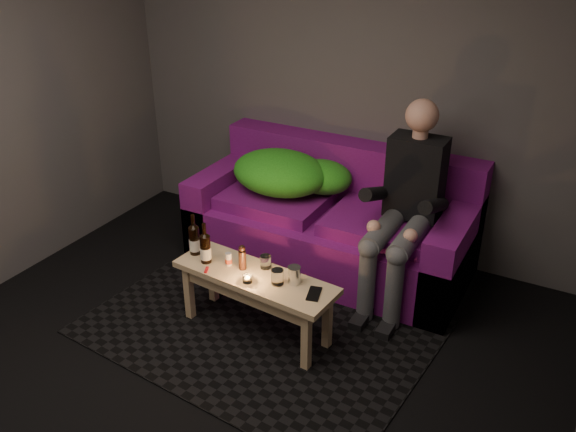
# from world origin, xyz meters

# --- Properties ---
(floor) EXTENTS (4.50, 4.50, 0.00)m
(floor) POSITION_xyz_m (0.00, 0.00, 0.00)
(floor) COLOR black
(floor) RESTS_ON ground
(room) EXTENTS (4.50, 4.50, 4.50)m
(room) POSITION_xyz_m (0.00, 0.47, 1.64)
(room) COLOR silver
(room) RESTS_ON ground
(rug) EXTENTS (2.35, 1.80, 0.01)m
(rug) POSITION_xyz_m (0.01, 0.80, 0.01)
(rug) COLOR black
(rug) RESTS_ON floor
(sofa) EXTENTS (2.14, 0.96, 0.92)m
(sofa) POSITION_xyz_m (0.07, 1.82, 0.33)
(sofa) COLOR #700F6F
(sofa) RESTS_ON floor
(green_blanket) EXTENTS (0.94, 0.64, 0.32)m
(green_blanket) POSITION_xyz_m (-0.33, 1.81, 0.69)
(green_blanket) COLOR #218D19
(green_blanket) RESTS_ON sofa
(person) EXTENTS (0.38, 0.89, 1.43)m
(person) POSITION_xyz_m (0.69, 1.65, 0.74)
(person) COLOR black
(person) RESTS_ON sofa
(coffee_table) EXTENTS (1.14, 0.45, 0.45)m
(coffee_table) POSITION_xyz_m (0.01, 0.75, 0.37)
(coffee_table) COLOR #E3B985
(coffee_table) RESTS_ON rug
(beer_bottle_a) EXTENTS (0.07, 0.07, 0.29)m
(beer_bottle_a) POSITION_xyz_m (-0.48, 0.78, 0.56)
(beer_bottle_a) COLOR black
(beer_bottle_a) RESTS_ON coffee_table
(beer_bottle_b) EXTENTS (0.07, 0.07, 0.29)m
(beer_bottle_b) POSITION_xyz_m (-0.35, 0.73, 0.56)
(beer_bottle_b) COLOR black
(beer_bottle_b) RESTS_ON coffee_table
(salt_shaker) EXTENTS (0.05, 0.05, 0.09)m
(salt_shaker) POSITION_xyz_m (-0.20, 0.77, 0.50)
(salt_shaker) COLOR silver
(salt_shaker) RESTS_ON coffee_table
(pepper_mill) EXTENTS (0.06, 0.06, 0.13)m
(pepper_mill) POSITION_xyz_m (-0.10, 0.77, 0.52)
(pepper_mill) COLOR black
(pepper_mill) RESTS_ON coffee_table
(tumbler_back) EXTENTS (0.09, 0.09, 0.09)m
(tumbler_back) POSITION_xyz_m (0.03, 0.86, 0.50)
(tumbler_back) COLOR white
(tumbler_back) RESTS_ON coffee_table
(tealight) EXTENTS (0.06, 0.06, 0.05)m
(tealight) POSITION_xyz_m (0.01, 0.65, 0.48)
(tealight) COLOR white
(tealight) RESTS_ON coffee_table
(tumbler_front) EXTENTS (0.10, 0.10, 0.10)m
(tumbler_front) POSITION_xyz_m (0.19, 0.73, 0.50)
(tumbler_front) COLOR white
(tumbler_front) RESTS_ON coffee_table
(steel_cup) EXTENTS (0.10, 0.10, 0.11)m
(steel_cup) POSITION_xyz_m (0.28, 0.78, 0.51)
(steel_cup) COLOR silver
(steel_cup) RESTS_ON coffee_table
(smartphone) EXTENTS (0.11, 0.17, 0.01)m
(smartphone) POSITION_xyz_m (0.44, 0.73, 0.46)
(smartphone) COLOR black
(smartphone) RESTS_ON coffee_table
(red_lighter) EXTENTS (0.04, 0.07, 0.01)m
(red_lighter) POSITION_xyz_m (-0.29, 0.64, 0.46)
(red_lighter) COLOR red
(red_lighter) RESTS_ON coffee_table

